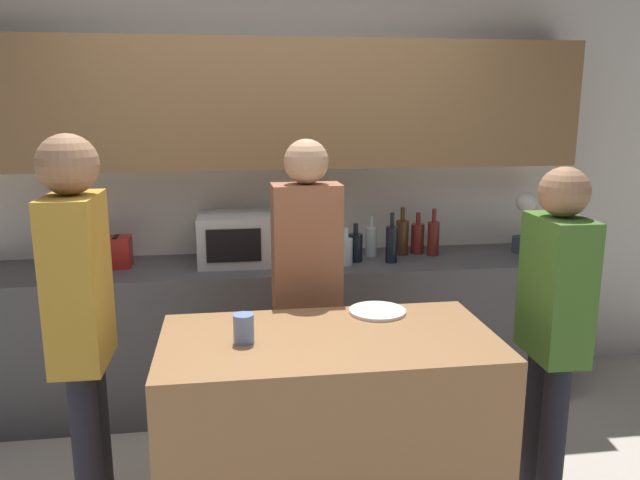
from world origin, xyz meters
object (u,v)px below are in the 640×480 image
(microwave, at_px, (242,238))
(bottle_7, at_px, (433,238))
(person_right, at_px, (81,315))
(bottle_0, at_px, (323,248))
(bottle_2, at_px, (356,247))
(bottle_1, at_px, (346,251))
(bottle_4, at_px, (392,243))
(person_left, at_px, (553,318))
(potted_plant, at_px, (525,222))
(toaster, at_px, (108,252))
(bottle_3, at_px, (371,241))
(cup_0, at_px, (244,328))
(person_center, at_px, (307,274))
(bottle_5, at_px, (402,237))
(plate_on_island, at_px, (377,311))
(bottle_6, at_px, (417,238))

(microwave, relative_size, bottle_7, 1.73)
(person_right, bearing_deg, bottle_0, 138.46)
(bottle_2, height_order, bottle_7, bottle_7)
(bottle_0, distance_m, bottle_1, 0.15)
(bottle_2, height_order, bottle_4, bottle_4)
(bottle_7, relative_size, person_left, 0.19)
(potted_plant, height_order, bottle_1, potted_plant)
(toaster, xyz_separation_m, bottle_2, (1.47, -0.07, -0.00))
(toaster, relative_size, person_right, 0.15)
(toaster, xyz_separation_m, bottle_3, (1.59, 0.04, 0.01))
(bottle_4, bearing_deg, bottle_2, 164.96)
(cup_0, bearing_deg, toaster, 119.50)
(potted_plant, xyz_separation_m, person_center, (-1.50, -0.70, -0.09))
(bottle_4, height_order, person_center, person_center)
(bottle_5, distance_m, plate_on_island, 1.20)
(microwave, distance_m, potted_plant, 1.81)
(bottle_7, bearing_deg, bottle_6, 141.96)
(person_left, bearing_deg, bottle_4, 19.36)
(bottle_7, height_order, cup_0, bottle_7)
(bottle_2, bearing_deg, bottle_6, 18.02)
(bottle_7, relative_size, person_right, 0.17)
(bottle_0, distance_m, bottle_3, 0.35)
(person_right, bearing_deg, person_left, 89.72)
(bottle_6, bearing_deg, bottle_4, -138.38)
(bottle_0, bearing_deg, toaster, 176.70)
(bottle_1, relative_size, bottle_7, 0.75)
(bottle_3, bearing_deg, bottle_0, -160.25)
(bottle_3, height_order, bottle_6, bottle_6)
(bottle_1, height_order, person_right, person_right)
(plate_on_island, height_order, person_right, person_right)
(microwave, xyz_separation_m, person_right, (-0.65, -1.31, 0.00))
(plate_on_island, xyz_separation_m, cup_0, (-0.61, -0.27, 0.05))
(toaster, height_order, person_right, person_right)
(cup_0, bearing_deg, bottle_5, 53.23)
(bottle_6, height_order, person_left, person_left)
(microwave, bearing_deg, person_left, -46.24)
(bottle_5, xyz_separation_m, person_left, (0.28, -1.40, -0.07))
(bottle_1, bearing_deg, toaster, 174.01)
(microwave, height_order, plate_on_island, microwave)
(potted_plant, bearing_deg, bottle_0, -176.85)
(plate_on_island, xyz_separation_m, person_center, (-0.28, 0.37, 0.09))
(potted_plant, bearing_deg, bottle_6, 174.50)
(bottle_1, relative_size, person_right, 0.13)
(bottle_5, xyz_separation_m, cup_0, (-1.04, -1.39, -0.04))
(bottle_5, distance_m, bottle_6, 0.11)
(bottle_0, xyz_separation_m, plate_on_island, (0.10, -1.00, -0.07))
(bottle_4, bearing_deg, potted_plant, 8.20)
(person_left, bearing_deg, bottle_5, 12.71)
(microwave, bearing_deg, cup_0, -91.04)
(bottle_7, bearing_deg, bottle_5, 166.14)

